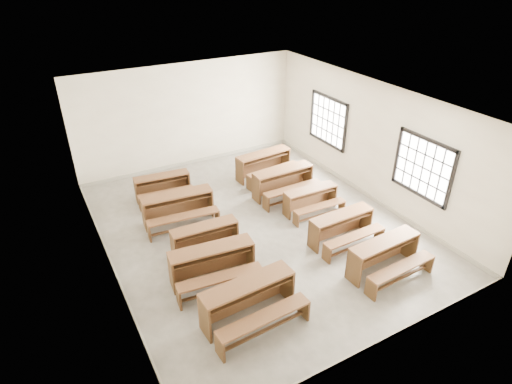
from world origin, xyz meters
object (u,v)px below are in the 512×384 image
desk_set_6 (342,226)px  desk_set_8 (284,180)px  desk_set_2 (206,237)px  desk_set_4 (163,185)px  desk_set_5 (385,254)px  desk_set_0 (249,299)px  desk_set_9 (264,163)px  desk_set_1 (213,262)px  desk_set_3 (178,206)px  desk_set_7 (311,198)px

desk_set_6 → desk_set_8: bearing=89.3°
desk_set_2 → desk_set_4: bearing=93.7°
desk_set_2 → desk_set_5: desk_set_5 is taller
desk_set_0 → desk_set_9: bearing=54.4°
desk_set_6 → desk_set_9: bearing=87.9°
desk_set_1 → desk_set_6: bearing=2.7°
desk_set_6 → desk_set_2: bearing=157.6°
desk_set_9 → desk_set_3: bearing=-165.3°
desk_set_0 → desk_set_2: bearing=84.5°
desk_set_3 → desk_set_9: desk_set_3 is taller
desk_set_4 → desk_set_6: (3.00, -4.01, 0.03)m
desk_set_0 → desk_set_5: 3.14m
desk_set_4 → desk_set_9: (3.07, -0.26, 0.06)m
desk_set_0 → desk_set_5: desk_set_0 is taller
desk_set_4 → desk_set_5: desk_set_5 is taller
desk_set_4 → desk_set_7: desk_set_4 is taller
desk_set_4 → desk_set_1: bearing=-87.1°
desk_set_5 → desk_set_6: size_ratio=1.06×
desk_set_8 → desk_set_0: bearing=-130.1°
desk_set_1 → desk_set_3: bearing=92.9°
desk_set_3 → desk_set_4: bearing=93.6°
desk_set_3 → desk_set_5: 5.03m
desk_set_2 → desk_set_8: desk_set_8 is taller
desk_set_5 → desk_set_6: desk_set_5 is taller
desk_set_4 → desk_set_0: bearing=-84.7°
desk_set_4 → desk_set_9: 3.09m
desk_set_2 → desk_set_4: 2.85m
desk_set_6 → desk_set_7: size_ratio=1.10×
desk_set_2 → desk_set_8: bearing=27.6°
desk_set_5 → desk_set_2: bearing=138.7°
desk_set_4 → desk_set_6: bearing=-47.4°
desk_set_0 → desk_set_7: bearing=35.7°
desk_set_6 → desk_set_8: (-0.01, 2.52, 0.04)m
desk_set_1 → desk_set_8: (3.18, 2.32, -0.00)m
desk_set_5 → desk_set_0: bearing=174.2°
desk_set_2 → desk_set_3: (-0.10, 1.48, 0.06)m
desk_set_3 → desk_set_7: desk_set_3 is taller
desk_set_3 → desk_set_9: 3.31m
desk_set_7 → desk_set_5: bearing=-89.8°
desk_set_2 → desk_set_7: size_ratio=1.05×
desk_set_2 → desk_set_6: desk_set_6 is taller
desk_set_3 → desk_set_4: (0.05, 1.37, -0.07)m
desk_set_2 → desk_set_0: bearing=-90.0°
desk_set_0 → desk_set_7: 4.09m
desk_set_5 → desk_set_6: (-0.09, 1.30, -0.02)m
desk_set_2 → desk_set_9: size_ratio=0.87×
desk_set_5 → desk_set_6: bearing=91.5°
desk_set_4 → desk_set_5: bearing=-54.0°
desk_set_6 → desk_set_9: (0.07, 3.75, 0.03)m
desk_set_8 → desk_set_9: bearing=85.8°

